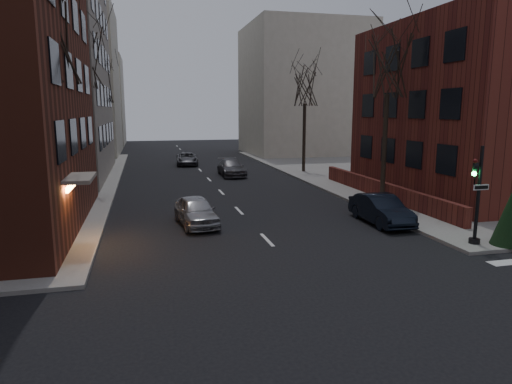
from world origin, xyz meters
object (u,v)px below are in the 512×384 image
Objects in this scene: evergreen_shrub at (510,217)px; tree_right_a at (388,66)px; traffic_signal at (476,201)px; tree_left_c at (100,83)px; tree_left_a at (41,35)px; car_lane_silver at (196,211)px; tree_right_b at (305,86)px; streetlamp_near at (87,133)px; sandwich_board at (382,203)px; streetlamp_far at (110,123)px; car_lane_far at (187,159)px; car_lane_gray at (232,168)px; parked_sedan at (381,209)px; tree_left_b at (80,57)px.

tree_right_a is at bearing 92.31° from evergreen_shrub.
traffic_signal is 35.76m from tree_left_c.
tree_left_a reaches higher than car_lane_silver.
tree_right_a is at bearing -90.00° from tree_right_b.
tree_right_b reaches higher than evergreen_shrub.
streetlamp_near is (0.60, -18.00, -3.79)m from tree_left_c.
car_lane_silver is at bearing -50.39° from streetlamp_near.
tree_right_a is at bearing 82.64° from sandwich_board.
evergreen_shrub is (1.25, -0.49, -0.62)m from traffic_signal.
streetlamp_far reaches higher than car_lane_far.
tree_right_b is 21.38m from car_lane_silver.
tree_left_a is 2.23× the size of car_lane_far.
parked_sedan is at bearing -77.28° from car_lane_gray.
tree_left_a is 9.98m from car_lane_silver.
car_lane_far is (7.40, 18.34, -3.60)m from streetlamp_near.
streetlamp_far is at bearing 90.00° from streetlamp_near.
parked_sedan is at bearing -30.70° from streetlamp_near.
parked_sedan is at bearing -39.92° from tree_left_b.
parked_sedan is 0.95× the size of car_lane_far.
car_lane_gray is at bearing -37.34° from tree_left_c.
tree_left_c is 2.23× the size of parked_sedan.
sandwich_board is at bearing 4.53° from tree_left_a.
traffic_signal is 20.86m from streetlamp_near.
car_lane_far is 33.38m from evergreen_shrub.
car_lane_gray is at bearing 104.29° from traffic_signal.
tree_right_a reaches higher than streetlamp_far.
tree_right_a is 9.78× the size of sandwich_board.
tree_left_c is at bearing 142.89° from car_lane_gray.
tree_right_a is at bearing -13.24° from streetlamp_near.
parked_sedan is at bearing -119.74° from tree_right_a.
streetlamp_near is (0.60, 8.00, -4.23)m from tree_left_a.
tree_right_a is 9.00m from parked_sedan.
car_lane_gray is at bearing 115.93° from tree_right_a.
tree_right_b is 24.33m from evergreen_shrub.
car_lane_far is (8.00, 14.34, -8.27)m from tree_left_b.
tree_left_b reaches higher than car_lane_far.
parked_sedan is at bearing -71.51° from car_lane_far.
car_lane_gray is (-6.63, 13.63, -7.33)m from tree_right_a.
sandwich_board is (8.10, -25.07, 0.01)m from car_lane_far.
car_lane_far is at bearing 105.57° from traffic_signal.
tree_left_c reaches higher than traffic_signal.
traffic_signal is 6.44m from sandwich_board.
streetlamp_near is 1.37× the size of car_lane_far.
tree_right_b is 1.90× the size of car_lane_gray.
tree_right_b reaches higher than streetlamp_far.
tree_left_a is at bearing -154.01° from sandwich_board.
car_lane_far is (-8.74, 31.35, -1.27)m from traffic_signal.
sandwich_board is at bearing -59.89° from streetlamp_far.
tree_left_b is 1.72× the size of streetlamp_far.
tree_left_a is 12.01m from tree_left_b.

